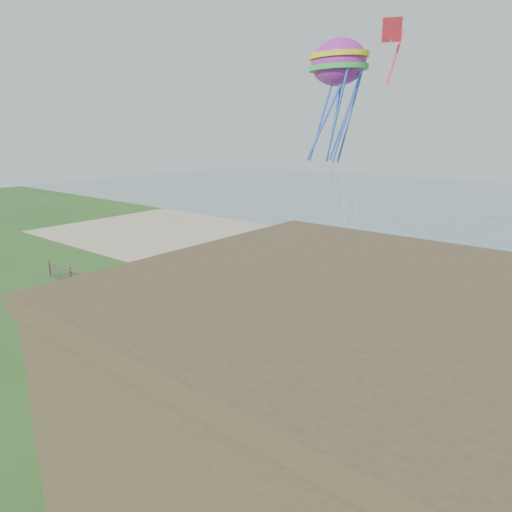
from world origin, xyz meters
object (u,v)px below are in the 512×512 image
object	(u,v)px
motel	(452,486)
picnic_table	(240,355)
chainlink_fence	(225,334)
octopus_kite	(337,98)

from	to	relation	value
motel	picnic_table	size ratio (longest dim) A/B	8.29
chainlink_fence	picnic_table	xyz separation A→B (m)	(1.89, -1.00, -0.17)
chainlink_fence	octopus_kite	size ratio (longest dim) A/B	5.38
chainlink_fence	motel	distance (m)	15.06
picnic_table	octopus_kite	xyz separation A→B (m)	(0.32, 7.51, 11.90)
chainlink_fence	octopus_kite	world-z (taller)	octopus_kite
chainlink_fence	motel	world-z (taller)	motel
chainlink_fence	motel	bearing A→B (deg)	-28.30
motel	octopus_kite	size ratio (longest dim) A/B	2.23
chainlink_fence	picnic_table	distance (m)	2.15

